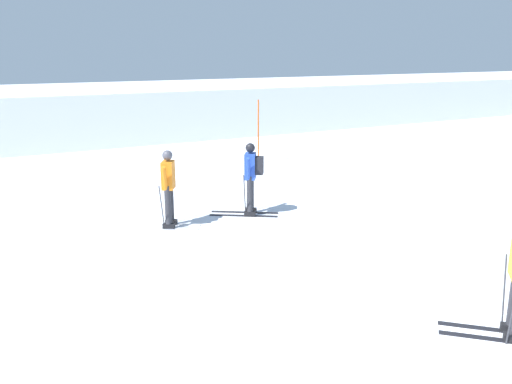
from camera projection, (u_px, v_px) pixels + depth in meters
ground_plane at (334, 314)px, 8.07m from camera, size 120.00×120.00×0.00m
far_snow_ridge at (70, 112)px, 24.61m from camera, size 80.00×8.57×2.13m
skier_blue at (251, 175)px, 12.72m from camera, size 1.53×1.20×1.71m
skier_orange at (168, 187)px, 11.83m from camera, size 1.56×1.14×1.71m
trail_marker_pole at (258, 132)px, 18.65m from camera, size 0.05×0.05×2.17m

